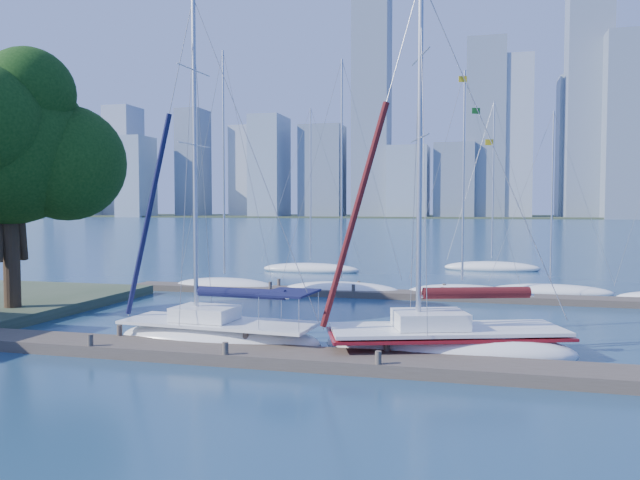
# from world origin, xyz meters

# --- Properties ---
(ground) EXTENTS (700.00, 700.00, 0.00)m
(ground) POSITION_xyz_m (0.00, 0.00, 0.00)
(ground) COLOR navy
(ground) RESTS_ON ground
(near_dock) EXTENTS (26.00, 2.00, 0.40)m
(near_dock) POSITION_xyz_m (0.00, 0.00, 0.20)
(near_dock) COLOR #463C33
(near_dock) RESTS_ON ground
(far_dock) EXTENTS (30.00, 1.80, 0.36)m
(far_dock) POSITION_xyz_m (2.00, 16.00, 0.18)
(far_dock) COLOR #463C33
(far_dock) RESTS_ON ground
(far_shore) EXTENTS (800.00, 100.00, 1.50)m
(far_shore) POSITION_xyz_m (0.00, 320.00, 0.00)
(far_shore) COLOR #38472D
(far_shore) RESTS_ON ground
(tree) EXTENTS (9.66, 8.79, 12.32)m
(tree) POSITION_xyz_m (-13.16, 4.97, 8.17)
(tree) COLOR #332316
(tree) RESTS_ON ground
(sailboat_navy) EXTENTS (8.07, 3.15, 13.42)m
(sailboat_navy) POSITION_xyz_m (-1.44, 1.84, 1.10)
(sailboat_navy) COLOR white
(sailboat_navy) RESTS_ON ground
(sailboat_maroon) EXTENTS (9.05, 5.39, 13.46)m
(sailboat_maroon) POSITION_xyz_m (6.86, 2.29, 1.03)
(sailboat_maroon) COLOR white
(sailboat_maroon) RESTS_ON ground
(bg_boat_0) EXTENTS (6.95, 3.41, 15.15)m
(bg_boat_0) POSITION_xyz_m (-7.47, 16.53, 0.30)
(bg_boat_0) COLOR white
(bg_boat_0) RESTS_ON ground
(bg_boat_2) EXTENTS (7.40, 3.32, 14.19)m
(bg_boat_2) POSITION_xyz_m (-0.01, 16.61, 0.28)
(bg_boat_2) COLOR white
(bg_boat_2) RESTS_ON ground
(bg_boat_3) EXTENTS (6.68, 3.40, 13.25)m
(bg_boat_3) POSITION_xyz_m (7.00, 16.99, 0.27)
(bg_boat_3) COLOR white
(bg_boat_3) RESTS_ON ground
(bg_boat_4) EXTENTS (7.25, 2.67, 11.08)m
(bg_boat_4) POSITION_xyz_m (12.03, 19.39, 0.22)
(bg_boat_4) COLOR white
(bg_boat_4) RESTS_ON ground
(bg_boat_6) EXTENTS (8.20, 3.61, 13.38)m
(bg_boat_6) POSITION_xyz_m (-5.21, 28.66, 0.25)
(bg_boat_6) COLOR white
(bg_boat_6) RESTS_ON ground
(bg_boat_7) EXTENTS (7.92, 4.83, 14.14)m
(bg_boat_7) POSITION_xyz_m (8.94, 33.43, 0.27)
(bg_boat_7) COLOR white
(bg_boat_7) RESTS_ON ground
(skyline) EXTENTS (502.20, 51.31, 123.17)m
(skyline) POSITION_xyz_m (21.73, 290.43, 36.14)
(skyline) COLOR gray
(skyline) RESTS_ON ground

